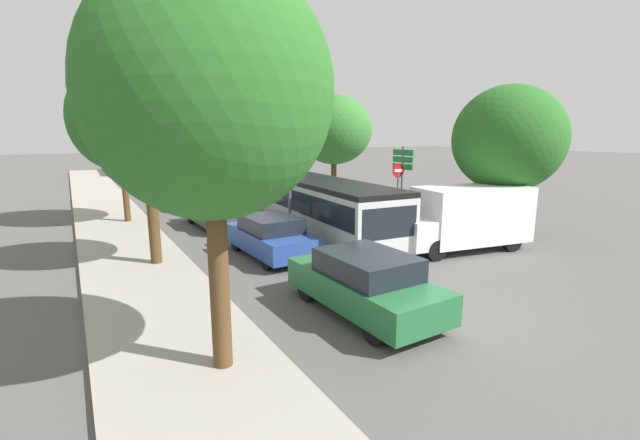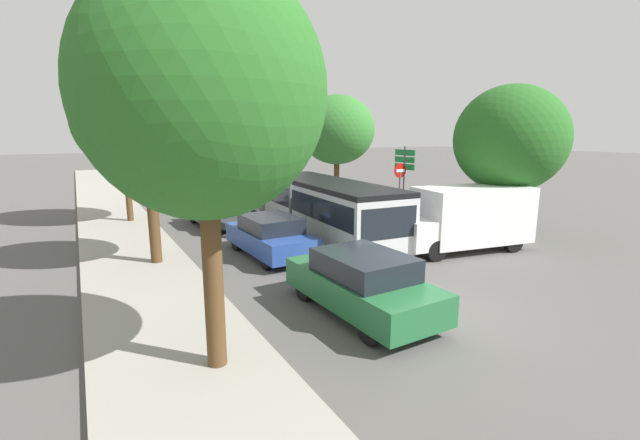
{
  "view_description": "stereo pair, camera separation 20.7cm",
  "coord_description": "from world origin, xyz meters",
  "views": [
    {
      "loc": [
        -7.29,
        -7.15,
        4.21
      ],
      "look_at": [
        0.2,
        5.65,
        1.2
      ],
      "focal_mm": 24.0,
      "sensor_mm": 36.0,
      "label": 1
    },
    {
      "loc": [
        -7.11,
        -7.26,
        4.21
      ],
      "look_at": [
        0.2,
        5.65,
        1.2
      ],
      "focal_mm": 24.0,
      "sensor_mm": 36.0,
      "label": 2
    }
  ],
  "objects": [
    {
      "name": "ground_plane",
      "position": [
        0.0,
        0.0,
        0.0
      ],
      "size": [
        200.0,
        200.0,
        0.0
      ],
      "primitive_type": "plane",
      "color": "#565451"
    },
    {
      "name": "kerb_strip_left",
      "position": [
        -5.74,
        21.56,
        0.07
      ],
      "size": [
        3.2,
        53.11,
        0.14
      ],
      "primitive_type": "cube",
      "color": "#9E998E",
      "rests_on": "ground"
    },
    {
      "name": "articulated_bus",
      "position": [
        1.8,
        10.9,
        1.35
      ],
      "size": [
        3.43,
        15.88,
        2.34
      ],
      "rotation": [
        0.0,
        0.0,
        -1.64
      ],
      "color": "silver",
      "rests_on": "ground"
    },
    {
      "name": "city_bus_rear",
      "position": [
        -1.73,
        43.11,
        1.42
      ],
      "size": [
        2.73,
        11.45,
        2.46
      ],
      "rotation": [
        0.0,
        0.0,
        1.55
      ],
      "color": "silver",
      "rests_on": "ground"
    },
    {
      "name": "queued_car_green",
      "position": [
        -1.54,
        0.59,
        0.75
      ],
      "size": [
        1.94,
        4.33,
        1.49
      ],
      "rotation": [
        0.0,
        0.0,
        1.6
      ],
      "color": "#236638",
      "rests_on": "ground"
    },
    {
      "name": "queued_car_blue",
      "position": [
        -1.51,
        6.13,
        0.73
      ],
      "size": [
        1.86,
        4.17,
        1.43
      ],
      "rotation": [
        0.0,
        0.0,
        1.6
      ],
      "color": "#284799",
      "rests_on": "ground"
    },
    {
      "name": "queued_car_graphite",
      "position": [
        -1.74,
        11.85,
        0.72
      ],
      "size": [
        1.85,
        4.13,
        1.42
      ],
      "rotation": [
        0.0,
        0.0,
        1.6
      ],
      "color": "#47474C",
      "rests_on": "ground"
    },
    {
      "name": "queued_car_silver",
      "position": [
        -1.74,
        17.99,
        0.72
      ],
      "size": [
        1.85,
        4.14,
        1.42
      ],
      "rotation": [
        0.0,
        0.0,
        1.6
      ],
      "color": "#B7BABF",
      "rests_on": "ground"
    },
    {
      "name": "queued_car_tan",
      "position": [
        -1.73,
        24.18,
        0.74
      ],
      "size": [
        1.91,
        4.27,
        1.47
      ],
      "rotation": [
        0.0,
        0.0,
        1.6
      ],
      "color": "tan",
      "rests_on": "ground"
    },
    {
      "name": "queued_car_black",
      "position": [
        -1.58,
        29.7,
        0.71
      ],
      "size": [
        1.82,
        4.06,
        1.39
      ],
      "rotation": [
        0.0,
        0.0,
        1.6
      ],
      "color": "black",
      "rests_on": "ground"
    },
    {
      "name": "white_van",
      "position": [
        5.04,
        3.36,
        1.24
      ],
      "size": [
        5.25,
        2.73,
        2.31
      ],
      "rotation": [
        0.0,
        0.0,
        2.98
      ],
      "color": "white",
      "rests_on": "ground"
    },
    {
      "name": "traffic_light",
      "position": [
        -0.08,
        7.46,
        2.5
      ],
      "size": [
        0.38,
        0.4,
        3.4
      ],
      "rotation": [
        0.0,
        0.0,
        -1.87
      ],
      "color": "#56595E",
      "rests_on": "ground"
    },
    {
      "name": "no_entry_sign",
      "position": [
        6.29,
        8.63,
        1.88
      ],
      "size": [
        0.7,
        0.08,
        2.82
      ],
      "rotation": [
        0.0,
        0.0,
        -1.57
      ],
      "color": "#56595E",
      "rests_on": "ground"
    },
    {
      "name": "direction_sign_post",
      "position": [
        6.8,
        8.92,
        2.57
      ],
      "size": [
        0.1,
        1.4,
        3.6
      ],
      "rotation": [
        0.0,
        0.0,
        3.16
      ],
      "color": "#56595E",
      "rests_on": "ground"
    },
    {
      "name": "tree_left_near",
      "position": [
        -5.25,
        -0.23,
        4.84
      ],
      "size": [
        3.94,
        3.94,
        6.91
      ],
      "color": "#51381E",
      "rests_on": "ground"
    },
    {
      "name": "tree_left_mid",
      "position": [
        -5.16,
        6.88,
        4.37
      ],
      "size": [
        3.46,
        3.46,
        6.15
      ],
      "color": "#51381E",
      "rests_on": "ground"
    },
    {
      "name": "tree_left_far",
      "position": [
        -5.19,
        14.47,
        4.77
      ],
      "size": [
        4.32,
        4.32,
        7.31
      ],
      "color": "#51381E",
      "rests_on": "ground"
    },
    {
      "name": "tree_right_near",
      "position": [
        7.64,
        3.78,
        3.99
      ],
      "size": [
        4.28,
        4.28,
        6.07
      ],
      "color": "#51381E",
      "rests_on": "ground"
    },
    {
      "name": "tree_right_mid",
      "position": [
        7.6,
        16.46,
        4.32
      ],
      "size": [
        4.8,
        4.8,
        6.63
      ],
      "color": "#51381E",
      "rests_on": "ground"
    }
  ]
}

